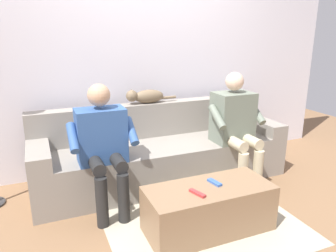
# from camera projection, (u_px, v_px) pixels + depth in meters

# --- Properties ---
(ground_plane) EXTENTS (8.00, 8.00, 0.00)m
(ground_plane) POSITION_uv_depth(u_px,v_px,m) (192.00, 212.00, 2.85)
(ground_plane) COLOR #846042
(back_wall) EXTENTS (4.93, 0.06, 2.71)m
(back_wall) POSITION_uv_depth(u_px,v_px,m) (144.00, 49.00, 3.58)
(back_wall) COLOR silver
(back_wall) RESTS_ON ground
(couch) EXTENTS (2.62, 0.75, 0.80)m
(couch) POSITION_uv_depth(u_px,v_px,m) (162.00, 154.00, 3.42)
(couch) COLOR gray
(couch) RESTS_ON ground
(coffee_table) EXTENTS (1.01, 0.44, 0.38)m
(coffee_table) POSITION_uv_depth(u_px,v_px,m) (209.00, 208.00, 2.55)
(coffee_table) COLOR #8C6B4C
(coffee_table) RESTS_ON ground
(person_left_seated) EXTENTS (0.54, 0.55, 1.15)m
(person_left_seated) POSITION_uv_depth(u_px,v_px,m) (235.00, 122.00, 3.28)
(person_left_seated) COLOR slate
(person_left_seated) RESTS_ON ground
(person_right_seated) EXTENTS (0.57, 0.52, 1.12)m
(person_right_seated) POSITION_uv_depth(u_px,v_px,m) (103.00, 141.00, 2.76)
(person_right_seated) COLOR #335693
(person_right_seated) RESTS_ON ground
(cat_on_backrest) EXTENTS (0.57, 0.15, 0.16)m
(cat_on_backrest) POSITION_uv_depth(u_px,v_px,m) (146.00, 96.00, 3.43)
(cat_on_backrest) COLOR #756047
(cat_on_backrest) RESTS_ON couch
(remote_blue) EXTENTS (0.07, 0.14, 0.02)m
(remote_blue) POSITION_uv_depth(u_px,v_px,m) (215.00, 182.00, 2.55)
(remote_blue) COLOR #3860B7
(remote_blue) RESTS_ON coffee_table
(remote_red) EXTENTS (0.08, 0.15, 0.02)m
(remote_red) POSITION_uv_depth(u_px,v_px,m) (197.00, 193.00, 2.38)
(remote_red) COLOR #B73333
(remote_red) RESTS_ON coffee_table
(floor_rug) EXTENTS (1.56, 1.32, 0.01)m
(floor_rug) POSITION_uv_depth(u_px,v_px,m) (201.00, 222.00, 2.70)
(floor_rug) COLOR #B7AD93
(floor_rug) RESTS_ON ground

